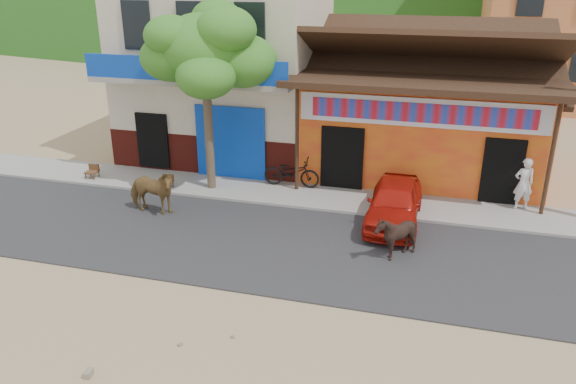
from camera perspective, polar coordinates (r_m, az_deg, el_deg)
name	(u,v)px	position (r m, az deg, el deg)	size (l,w,h in m)	color
ground	(303,303)	(12.88, 1.50, -11.19)	(120.00, 120.00, 0.00)	#9E825B
road	(325,251)	(14.97, 3.82, -6.04)	(60.00, 5.00, 0.04)	#28282B
sidewalk	(348,201)	(18.07, 6.10, -0.87)	(60.00, 2.00, 0.12)	gray
dance_club	(423,121)	(21.14, 13.52, 7.03)	(8.00, 6.00, 3.60)	orange
cafe_building	(228,65)	(22.28, -6.15, 12.73)	(7.00, 6.00, 7.00)	beige
tree	(207,99)	(18.20, -8.23, 9.32)	(3.00, 3.00, 6.00)	#2D721E
cow_tan	(151,191)	(17.36, -13.71, 0.05)	(0.76, 1.66, 1.41)	olive
cow_dark	(396,236)	(14.59, 10.87, -4.41)	(0.99, 1.11, 1.23)	black
red_car	(394,202)	(16.56, 10.76, -1.05)	(1.49, 3.69, 1.26)	#B5160C
scooter	(292,172)	(18.81, 0.36, 2.02)	(0.66, 1.90, 1.00)	black
pedestrian	(524,184)	(18.37, 22.82, 0.79)	(0.60, 0.39, 1.64)	white
cafe_chair_left	(166,177)	(19.08, -12.26, 1.52)	(0.38, 0.38, 0.82)	#4B3019
cafe_chair_right	(91,166)	(20.77, -19.38, 2.49)	(0.40, 0.40, 0.86)	#4C2A19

